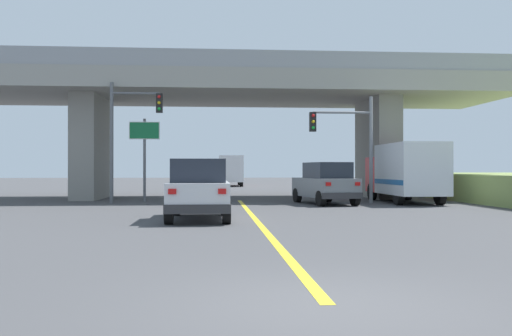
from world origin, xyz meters
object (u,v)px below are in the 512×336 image
at_px(suv_crossing, 325,183).
at_px(box_truck, 406,172).
at_px(traffic_signal_farside, 128,126).
at_px(highway_sign, 144,141).
at_px(suv_lead, 199,189).
at_px(traffic_signal_nearside, 350,136).
at_px(semi_truck_distant, 231,170).

height_order(suv_crossing, box_truck, box_truck).
bearing_deg(suv_crossing, traffic_signal_farside, 161.15).
bearing_deg(box_truck, highway_sign, 172.76).
distance_m(box_truck, highway_sign, 13.44).
relative_size(suv_lead, traffic_signal_farside, 0.75).
distance_m(traffic_signal_nearside, highway_sign, 10.48).
height_order(suv_lead, highway_sign, highway_sign).
relative_size(box_truck, semi_truck_distant, 0.98).
xyz_separation_m(box_truck, traffic_signal_nearside, (-2.93, -0.20, 1.77)).
bearing_deg(suv_lead, traffic_signal_farside, 111.95).
xyz_separation_m(traffic_signal_nearside, semi_truck_distant, (-5.01, 28.81, -1.74)).
bearing_deg(traffic_signal_nearside, traffic_signal_farside, 175.73).
xyz_separation_m(suv_lead, traffic_signal_farside, (-3.75, 9.31, 2.82)).
bearing_deg(suv_crossing, highway_sign, 154.05).
bearing_deg(highway_sign, box_truck, -7.24).
height_order(highway_sign, semi_truck_distant, highway_sign).
distance_m(box_truck, semi_truck_distant, 29.69).
distance_m(suv_lead, traffic_signal_nearside, 11.39).
xyz_separation_m(box_truck, traffic_signal_farside, (-13.92, 0.62, 2.27)).
distance_m(traffic_signal_nearside, traffic_signal_farside, 11.04).
bearing_deg(traffic_signal_farside, highway_sign, 57.21).
bearing_deg(box_truck, traffic_signal_nearside, -176.04).
bearing_deg(traffic_signal_farside, suv_crossing, -8.49).
bearing_deg(suv_crossing, box_truck, 0.53).
relative_size(box_truck, traffic_signal_nearside, 1.23).
bearing_deg(highway_sign, suv_lead, -73.52).
xyz_separation_m(suv_lead, semi_truck_distant, (2.23, 37.29, 0.58)).
height_order(traffic_signal_nearside, semi_truck_distant, traffic_signal_nearside).
relative_size(traffic_signal_nearside, traffic_signal_farside, 0.89).
height_order(box_truck, traffic_signal_nearside, traffic_signal_nearside).
bearing_deg(traffic_signal_nearside, suv_crossing, -155.27).
relative_size(suv_lead, box_truck, 0.69).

